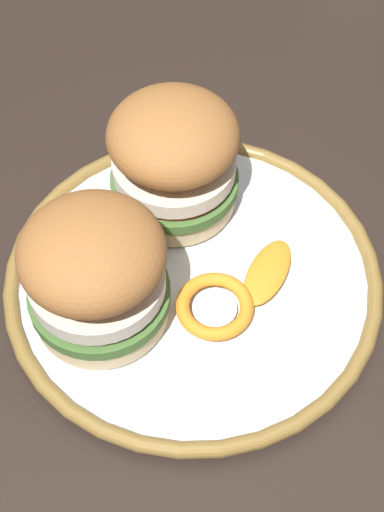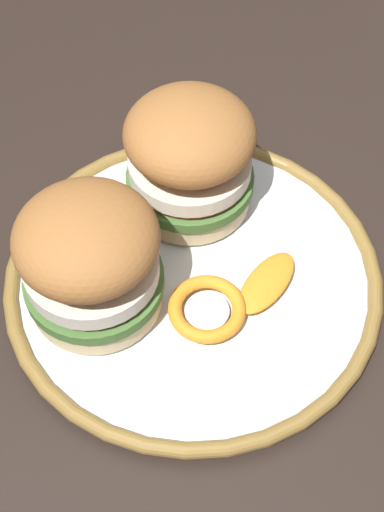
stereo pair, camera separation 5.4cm
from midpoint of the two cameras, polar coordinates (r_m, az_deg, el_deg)
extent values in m
cube|color=black|center=(0.60, -2.13, -3.46)|extent=(1.24, 0.90, 0.03)
cube|color=black|center=(1.34, 6.37, 12.04)|extent=(0.06, 0.06, 0.75)
cylinder|color=white|center=(0.59, -2.63, -2.10)|extent=(0.27, 0.27, 0.01)
torus|color=olive|center=(0.58, -2.65, -1.78)|extent=(0.29, 0.29, 0.01)
cylinder|color=white|center=(0.58, -2.65, -1.72)|extent=(0.20, 0.20, 0.00)
cylinder|color=beige|center=(0.56, -9.65, -3.80)|extent=(0.10, 0.10, 0.02)
cylinder|color=#477033|center=(0.55, -9.85, -3.03)|extent=(0.10, 0.10, 0.01)
cylinder|color=#BC3828|center=(0.54, -9.97, -2.58)|extent=(0.09, 0.09, 0.01)
cylinder|color=silver|center=(0.53, -10.12, -1.99)|extent=(0.10, 0.10, 0.01)
ellipsoid|color=#A36633|center=(0.50, -10.66, 0.07)|extent=(0.13, 0.13, 0.05)
cylinder|color=beige|center=(0.61, -3.83, 4.70)|extent=(0.10, 0.10, 0.02)
cylinder|color=#477033|center=(0.60, -3.91, 5.56)|extent=(0.10, 0.10, 0.01)
cylinder|color=#BC3828|center=(0.60, -3.95, 6.06)|extent=(0.09, 0.09, 0.01)
cylinder|color=silver|center=(0.59, -4.01, 6.70)|extent=(0.10, 0.10, 0.01)
ellipsoid|color=#A36633|center=(0.57, -4.20, 8.94)|extent=(0.13, 0.13, 0.05)
torus|color=orange|center=(0.55, -1.05, -4.00)|extent=(0.07, 0.07, 0.01)
cylinder|color=#F4E5C6|center=(0.56, -1.05, -4.20)|extent=(0.03, 0.03, 0.00)
ellipsoid|color=orange|center=(0.57, 3.07, -1.41)|extent=(0.07, 0.05, 0.01)
camera|label=1|loc=(0.03, -92.77, -3.90)|focal=52.85mm
camera|label=2|loc=(0.03, 87.23, 3.90)|focal=52.85mm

